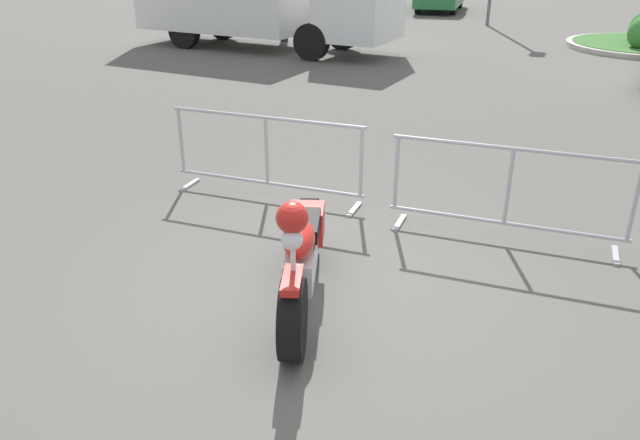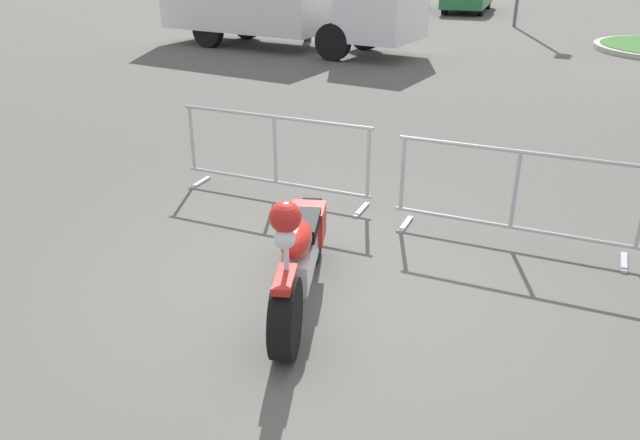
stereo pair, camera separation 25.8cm
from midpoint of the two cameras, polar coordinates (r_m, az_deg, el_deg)
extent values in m
plane|color=#54514C|center=(6.01, 1.05, -6.11)|extent=(120.00, 120.00, 0.00)
cylinder|color=black|center=(4.95, -1.65, -8.99)|extent=(0.41, 0.68, 0.66)
cylinder|color=black|center=(6.34, 0.32, -0.97)|extent=(0.41, 0.68, 0.66)
cube|color=silver|center=(5.58, -0.54, -3.56)|extent=(0.54, 0.90, 0.29)
ellipsoid|color=#B21E19|center=(5.28, -0.80, -1.75)|extent=(0.46, 0.64, 0.27)
cube|color=black|center=(5.63, -0.33, -0.45)|extent=(0.46, 0.60, 0.12)
cube|color=#B21E19|center=(6.01, 0.06, -0.28)|extent=(0.44, 0.46, 0.33)
cube|color=#B21E19|center=(4.77, -1.71, -5.47)|extent=(0.28, 0.44, 0.06)
cylinder|color=silver|center=(4.79, -1.56, -3.41)|extent=(0.05, 0.05, 0.47)
sphere|color=silver|center=(4.66, -1.67, -1.74)|extent=(0.17, 0.17, 0.17)
sphere|color=#B21E19|center=(4.64, -1.60, 0.25)|extent=(0.25, 0.25, 0.25)
cylinder|color=#9EA0A5|center=(7.69, -3.25, 9.39)|extent=(2.55, 0.20, 0.04)
cylinder|color=#9EA0A5|center=(7.95, -3.11, 3.47)|extent=(2.55, 0.20, 0.04)
cylinder|color=#9EA0A5|center=(8.41, -10.76, 7.32)|extent=(0.05, 0.05, 0.85)
cylinder|color=#9EA0A5|center=(7.81, -3.18, 6.38)|extent=(0.05, 0.05, 0.85)
cylinder|color=#9EA0A5|center=(7.37, 5.44, 5.17)|extent=(0.05, 0.05, 0.85)
cube|color=#9EA0A5|center=(8.57, -10.05, 3.39)|extent=(0.09, 0.44, 0.03)
cube|color=#9EA0A5|center=(7.61, 4.76, 0.91)|extent=(0.09, 0.44, 0.03)
cylinder|color=#9EA0A5|center=(6.76, 18.93, 5.91)|extent=(2.55, 0.20, 0.04)
cylinder|color=#9EA0A5|center=(7.06, 18.00, -0.61)|extent=(2.55, 0.20, 0.04)
cylinder|color=#9EA0A5|center=(7.08, 8.60, 4.17)|extent=(0.05, 0.05, 0.85)
cylinder|color=#9EA0A5|center=(6.90, 18.45, 2.58)|extent=(0.05, 0.05, 0.85)
cube|color=#9EA0A5|center=(7.30, 8.83, -0.40)|extent=(0.09, 0.44, 0.03)
cube|color=#9EA0A5|center=(7.17, 26.97, -3.49)|extent=(0.09, 0.44, 0.03)
cube|color=silver|center=(17.38, 6.16, 19.16)|extent=(1.92, 2.29, 1.90)
cylinder|color=black|center=(18.75, 4.62, 16.69)|extent=(0.97, 0.34, 0.96)
cylinder|color=black|center=(17.05, 1.64, 15.96)|extent=(0.97, 0.34, 0.96)
cylinder|color=black|center=(20.92, -6.32, 17.46)|extent=(0.97, 0.34, 0.96)
cylinder|color=black|center=(19.41, -9.82, 16.70)|extent=(0.97, 0.34, 0.96)
cylinder|color=black|center=(29.60, 0.28, 19.40)|extent=(0.30, 0.67, 0.65)
cylinder|color=black|center=(29.14, 3.22, 19.28)|extent=(0.30, 0.67, 0.65)
cylinder|color=black|center=(30.50, 9.63, 19.22)|extent=(0.30, 0.66, 0.64)
cylinder|color=black|center=(28.14, 5.38, 19.01)|extent=(0.30, 0.66, 0.64)
cylinder|color=black|center=(27.80, 8.49, 18.79)|extent=(0.30, 0.66, 0.64)
cylinder|color=black|center=(30.59, 12.49, 19.02)|extent=(0.30, 0.66, 0.64)
cylinder|color=black|center=(30.42, 15.35, 18.71)|extent=(0.30, 0.66, 0.64)
cylinder|color=black|center=(27.90, 11.63, 18.58)|extent=(0.30, 0.66, 0.64)
cylinder|color=black|center=(27.71, 14.76, 18.26)|extent=(0.30, 0.66, 0.64)
cylinder|color=#262838|center=(20.26, -0.77, 17.20)|extent=(0.34, 0.34, 0.85)
cylinder|color=#3F3F47|center=(20.17, -0.78, 19.27)|extent=(0.48, 0.48, 0.62)
camera|label=1|loc=(0.13, -88.73, 0.59)|focal=35.00mm
camera|label=2|loc=(0.13, 91.27, -0.59)|focal=35.00mm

